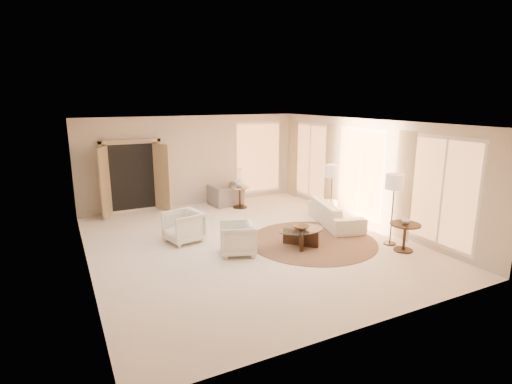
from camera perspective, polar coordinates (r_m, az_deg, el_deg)
name	(u,v)px	position (r m, az deg, el deg)	size (l,w,h in m)	color
room	(248,185)	(9.10, -1.11, 1.05)	(7.04, 8.04, 2.83)	white
windows_right	(362,173)	(11.10, 14.93, 2.57)	(0.10, 6.40, 2.40)	#FFAD66
window_back_corner	(259,158)	(13.60, 0.38, 4.92)	(1.70, 0.10, 2.40)	#FFAD66
curtains_right	(339,170)	(11.75, 11.83, 3.06)	(0.06, 5.20, 2.60)	tan
french_doors	(133,177)	(12.21, -17.15, 2.01)	(1.95, 0.66, 2.16)	tan
area_rug	(312,241)	(9.66, 8.05, -6.95)	(3.04, 3.04, 0.01)	#3D261A
sofa	(335,213)	(10.94, 11.28, -3.00)	(2.12, 0.83, 0.62)	white
armchair_left	(183,225)	(9.59, -10.33, -4.68)	(0.78, 0.73, 0.81)	white
armchair_right	(238,237)	(8.73, -2.65, -6.43)	(0.75, 0.70, 0.77)	white
accent_chair	(226,192)	(12.69, -4.25, 0.06)	(0.99, 0.64, 0.87)	gray
coffee_table	(301,235)	(9.26, 6.40, -6.17)	(1.21, 1.21, 0.41)	black
end_table	(405,232)	(9.46, 20.48, -5.42)	(0.67, 0.67, 0.63)	black
side_table	(240,195)	(12.35, -2.33, -0.42)	(0.58, 0.58, 0.67)	#31261A
floor_lamp_near	(332,173)	(10.88, 10.85, 2.61)	(0.39, 0.39, 1.60)	#31261A
floor_lamp_far	(394,185)	(9.53, 19.16, 0.96)	(0.40, 0.40, 1.66)	#31261A
bowl	(301,227)	(9.20, 6.44, -5.02)	(0.35, 0.35, 0.09)	brown
end_vase	(406,220)	(9.37, 20.62, -3.78)	(0.17, 0.17, 0.18)	white
side_vase	(240,182)	(12.26, -2.35, 1.37)	(0.26, 0.26, 0.27)	white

